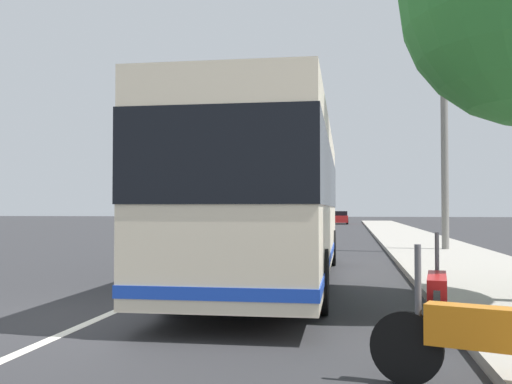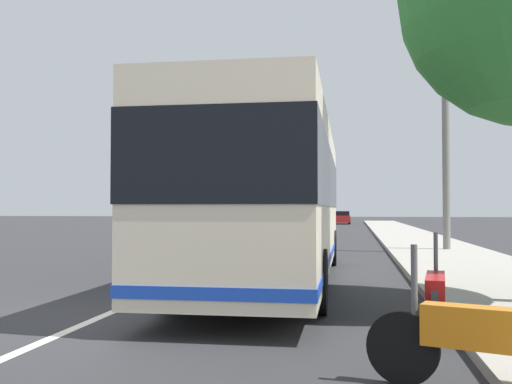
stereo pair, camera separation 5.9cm
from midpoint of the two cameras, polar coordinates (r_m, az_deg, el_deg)
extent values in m
plane|color=#2D2D30|center=(9.08, -14.86, -11.81)|extent=(220.00, 220.00, 0.00)
cube|color=#9E998E|center=(18.46, 19.21, -6.35)|extent=(110.00, 3.60, 0.14)
cube|color=silver|center=(18.58, -1.90, -6.61)|extent=(110.00, 0.16, 0.01)
cube|color=beige|center=(12.85, 1.94, -0.50)|extent=(12.09, 2.62, 3.04)
cube|color=black|center=(12.86, 1.94, 1.25)|extent=(12.13, 2.66, 1.20)
cube|color=#193FB2|center=(12.88, 1.95, -6.15)|extent=(12.12, 2.65, 0.16)
cylinder|color=black|center=(16.87, -0.31, -5.43)|extent=(1.00, 0.31, 1.00)
cylinder|color=black|center=(16.65, 7.49, -5.46)|extent=(1.00, 0.31, 1.00)
cylinder|color=black|center=(9.36, -8.01, -8.45)|extent=(1.00, 0.31, 1.00)
cylinder|color=black|center=(8.97, 6.23, -8.76)|extent=(1.00, 0.31, 1.00)
cylinder|color=black|center=(5.65, 14.53, -14.63)|extent=(0.30, 0.66, 0.67)
cube|color=orange|center=(5.46, 22.19, -12.35)|extent=(0.60, 1.12, 0.36)
cylinder|color=#4C4C51|center=(5.52, 15.60, -8.61)|extent=(0.06, 0.06, 0.70)
cylinder|color=black|center=(9.01, 17.49, -9.83)|extent=(0.64, 0.17, 0.63)
cylinder|color=black|center=(7.35, 17.41, -11.71)|extent=(0.64, 0.17, 0.63)
cube|color=red|center=(8.14, 17.44, -8.94)|extent=(1.28, 0.42, 0.32)
cylinder|color=#4C4C51|center=(8.81, 17.45, -6.09)|extent=(0.06, 0.06, 0.70)
cube|color=navy|center=(44.49, 2.85, -2.99)|extent=(4.21, 1.86, 0.78)
cube|color=black|center=(44.67, 2.88, -2.19)|extent=(1.91, 1.70, 0.47)
cylinder|color=black|center=(43.04, 3.76, -3.37)|extent=(0.64, 0.23, 0.64)
cylinder|color=black|center=(43.23, 1.55, -3.37)|extent=(0.64, 0.23, 0.64)
cylinder|color=black|center=(45.79, 4.08, -3.27)|extent=(0.64, 0.23, 0.64)
cylinder|color=black|center=(45.97, 2.01, -3.26)|extent=(0.64, 0.23, 0.64)
cube|color=gray|center=(29.37, -1.44, -3.64)|extent=(4.07, 1.91, 0.82)
cube|color=black|center=(29.60, -1.34, -2.37)|extent=(1.99, 1.75, 0.48)
cylinder|color=black|center=(27.90, -0.23, -4.31)|extent=(0.64, 0.22, 0.64)
cylinder|color=black|center=(28.25, -3.70, -4.27)|extent=(0.64, 0.22, 0.64)
cylinder|color=black|center=(30.54, 0.65, -4.08)|extent=(0.64, 0.22, 0.64)
cylinder|color=black|center=(30.87, -2.53, -4.05)|extent=(0.64, 0.22, 0.64)
cube|color=red|center=(38.25, 1.47, -3.23)|extent=(4.59, 2.03, 0.76)
cube|color=black|center=(38.28, 1.48, -2.30)|extent=(2.24, 1.79, 0.49)
cylinder|color=black|center=(36.64, 2.36, -3.67)|extent=(0.65, 0.24, 0.64)
cylinder|color=black|center=(36.95, -0.24, -3.66)|extent=(0.65, 0.24, 0.64)
cylinder|color=black|center=(39.59, 3.07, -3.52)|extent=(0.65, 0.24, 0.64)
cylinder|color=black|center=(39.88, 0.65, -3.51)|extent=(0.65, 0.24, 0.64)
cube|color=red|center=(62.00, 8.48, -2.63)|extent=(4.54, 1.76, 0.71)
cube|color=black|center=(62.03, 8.47, -2.09)|extent=(2.12, 1.60, 0.47)
cylinder|color=black|center=(63.50, 7.79, -2.81)|extent=(0.64, 0.23, 0.64)
cylinder|color=black|center=(63.49, 9.19, -2.80)|extent=(0.64, 0.23, 0.64)
cylinder|color=black|center=(60.52, 7.73, -2.86)|extent=(0.64, 0.23, 0.64)
cylinder|color=black|center=(60.51, 9.20, -2.86)|extent=(0.64, 0.23, 0.64)
cylinder|color=slate|center=(22.38, 18.26, 3.11)|extent=(0.26, 0.26, 6.88)
camera|label=1|loc=(0.03, -89.87, 0.00)|focal=40.67mm
camera|label=2|loc=(0.03, 90.13, 0.00)|focal=40.67mm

